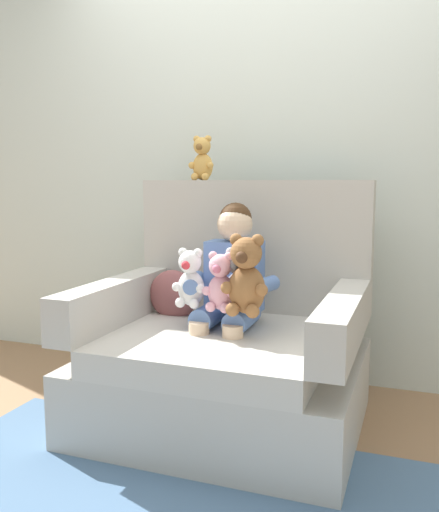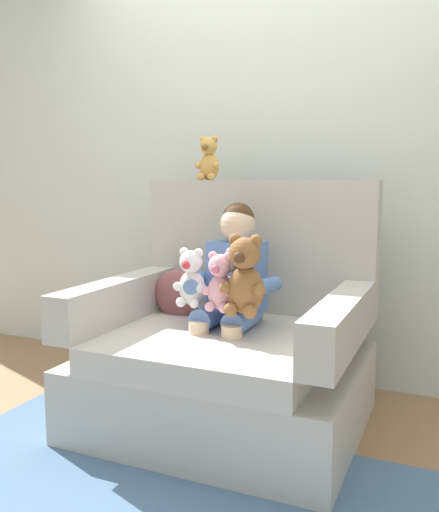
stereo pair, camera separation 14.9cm
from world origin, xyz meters
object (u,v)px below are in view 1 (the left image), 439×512
object	(u,v)px
armchair	(229,352)
plush_brown	(246,277)
plush_pink	(221,283)
seated_child	(230,281)
plush_honey_on_backrest	(202,160)
throw_pillow	(173,295)
plush_white	(190,279)
plush_grey	(239,281)

from	to	relation	value
armchair	plush_brown	xyz separation A→B (m)	(0.13, -0.16, 0.39)
plush_pink	plush_brown	xyz separation A→B (m)	(0.13, -0.03, 0.04)
seated_child	plush_pink	distance (m)	0.17
plush_pink	armchair	bearing A→B (deg)	96.55
armchair	plush_honey_on_backrest	distance (m)	1.03
plush_honey_on_backrest	throw_pillow	bearing A→B (deg)	-114.29
armchair	plush_honey_on_backrest	xyz separation A→B (m)	(-0.29, 0.38, 0.92)
seated_child	plush_honey_on_backrest	xyz separation A→B (m)	(-0.28, 0.35, 0.58)
plush_white	plush_honey_on_backrest	distance (m)	0.75
throw_pillow	plush_white	bearing A→B (deg)	-50.14
armchair	plush_pink	xyz separation A→B (m)	(0.01, -0.13, 0.35)
plush_brown	plush_honey_on_backrest	world-z (taller)	plush_honey_on_backrest
plush_brown	plush_honey_on_backrest	size ratio (longest dim) A/B	1.47
plush_white	plush_pink	bearing A→B (deg)	2.79
plush_pink	plush_white	bearing A→B (deg)	172.09
seated_child	plush_grey	distance (m)	0.15
plush_brown	throw_pillow	distance (m)	0.60
armchair	plush_grey	size ratio (longest dim) A/B	4.36
plush_pink	plush_brown	distance (m)	0.14
plush_brown	throw_pillow	bearing A→B (deg)	160.50
plush_white	plush_pink	size ratio (longest dim) A/B	1.02
seated_child	throw_pillow	xyz separation A→B (m)	(-0.35, 0.10, -0.11)
plush_white	throw_pillow	world-z (taller)	plush_white
armchair	plush_white	bearing A→B (deg)	-146.58
plush_grey	plush_brown	distance (m)	0.10
seated_child	plush_brown	world-z (taller)	seated_child
plush_white	plush_pink	xyz separation A→B (m)	(0.16, -0.03, -0.00)
plush_grey	plush_honey_on_backrest	world-z (taller)	plush_honey_on_backrest
plush_grey	plush_brown	xyz separation A→B (m)	(0.06, -0.07, 0.03)
plush_pink	throw_pillow	xyz separation A→B (m)	(-0.36, 0.27, -0.13)
seated_child	plush_grey	xyz separation A→B (m)	(0.08, -0.12, 0.03)
seated_child	plush_pink	xyz separation A→B (m)	(0.01, -0.17, 0.02)
plush_honey_on_backrest	plush_white	bearing A→B (deg)	-83.80
plush_brown	plush_honey_on_backrest	distance (m)	0.86
throw_pillow	seated_child	bearing A→B (deg)	-16.51
armchair	plush_white	distance (m)	0.40
armchair	plush_grey	xyz separation A→B (m)	(0.08, -0.09, 0.36)
plush_white	plush_grey	world-z (taller)	plush_grey
plush_pink	throw_pillow	size ratio (longest dim) A/B	1.02
throw_pillow	plush_brown	bearing A→B (deg)	-31.66
plush_white	plush_brown	size ratio (longest dim) A/B	0.77
plush_pink	plush_honey_on_backrest	distance (m)	0.82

